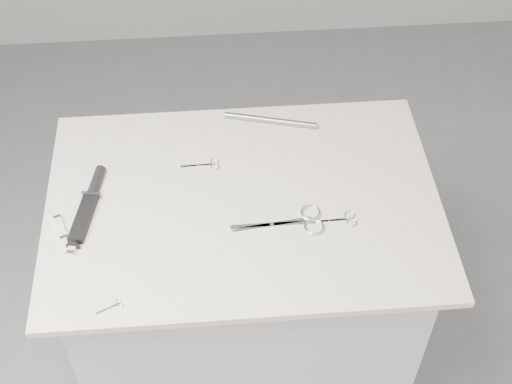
{
  "coord_description": "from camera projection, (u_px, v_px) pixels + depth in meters",
  "views": [
    {
      "loc": [
        -0.06,
        -1.19,
        2.28
      ],
      "look_at": [
        0.03,
        0.02,
        0.92
      ],
      "focal_mm": 50.0,
      "sensor_mm": 36.0,
      "label": 1
    }
  ],
  "objects": [
    {
      "name": "plinth",
      "position": [
        245.0,
        302.0,
        2.16
      ],
      "size": [
        0.9,
        0.6,
        0.9
      ],
      "primitive_type": "cube",
      "color": "silver",
      "rests_on": "ground"
    },
    {
      "name": "sheathed_knife",
      "position": [
        89.0,
        201.0,
        1.8
      ],
      "size": [
        0.08,
        0.25,
        0.03
      ],
      "rotation": [
        0.0,
        0.0,
        1.38
      ],
      "color": "black",
      "rests_on": "display_board"
    },
    {
      "name": "ground",
      "position": [
        247.0,
        374.0,
        2.5
      ],
      "size": [
        4.0,
        4.0,
        0.01
      ],
      "primitive_type": "cube",
      "color": "gray",
      "rests_on": "ground"
    },
    {
      "name": "large_shears",
      "position": [
        298.0,
        222.0,
        1.76
      ],
      "size": [
        0.23,
        0.1,
        0.01
      ],
      "rotation": [
        0.0,
        0.0,
        0.06
      ],
      "color": "white",
      "rests_on": "display_board"
    },
    {
      "name": "pocket_knife_a",
      "position": [
        75.0,
        240.0,
        1.72
      ],
      "size": [
        0.03,
        0.09,
        0.01
      ],
      "rotation": [
        0.0,
        0.0,
        1.41
      ],
      "color": "silver",
      "rests_on": "display_board"
    },
    {
      "name": "tiny_scissors",
      "position": [
        113.0,
        306.0,
        1.6
      ],
      "size": [
        0.06,
        0.04,
        0.0
      ],
      "rotation": [
        0.0,
        0.0,
        0.45
      ],
      "color": "white",
      "rests_on": "display_board"
    },
    {
      "name": "embroidery_scissors_b",
      "position": [
        207.0,
        165.0,
        1.89
      ],
      "size": [
        0.1,
        0.05,
        0.0
      ],
      "rotation": [
        0.0,
        0.0,
        0.03
      ],
      "color": "white",
      "rests_on": "display_board"
    },
    {
      "name": "metal_rail",
      "position": [
        270.0,
        120.0,
        2.0
      ],
      "size": [
        0.26,
        0.08,
        0.02
      ],
      "primitive_type": "cylinder",
      "rotation": [
        0.0,
        1.57,
        -0.26
      ],
      "color": "gray",
      "rests_on": "display_board"
    },
    {
      "name": "pocket_knife_b",
      "position": [
        61.0,
        228.0,
        1.74
      ],
      "size": [
        0.04,
        0.08,
        0.01
      ],
      "rotation": [
        0.0,
        0.0,
        1.9
      ],
      "color": "silver",
      "rests_on": "display_board"
    },
    {
      "name": "display_board",
      "position": [
        243.0,
        202.0,
        1.82
      ],
      "size": [
        1.0,
        0.7,
        0.02
      ],
      "primitive_type": "cube",
      "color": "beige",
      "rests_on": "plinth"
    },
    {
      "name": "embroidery_scissors_a",
      "position": [
        341.0,
        220.0,
        1.76
      ],
      "size": [
        0.12,
        0.05,
        0.0
      ],
      "rotation": [
        0.0,
        0.0,
        0.03
      ],
      "color": "white",
      "rests_on": "display_board"
    }
  ]
}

